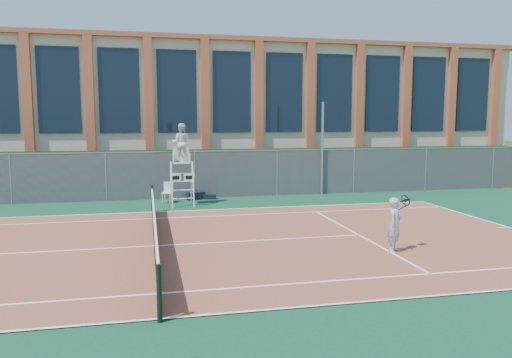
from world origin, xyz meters
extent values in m
plane|color=#233814|center=(0.00, 0.00, 0.00)|extent=(120.00, 120.00, 0.00)
cube|color=#0E3E2E|center=(0.00, 1.00, 0.01)|extent=(36.00, 20.00, 0.01)
cube|color=brown|center=(0.00, 0.00, 0.02)|extent=(23.77, 10.97, 0.02)
cylinder|color=black|center=(0.00, -5.60, 0.55)|extent=(0.10, 0.10, 1.10)
cylinder|color=black|center=(0.00, 5.60, 0.55)|extent=(0.10, 0.10, 1.10)
cube|color=black|center=(0.00, 0.00, 0.46)|extent=(0.03, 11.00, 0.86)
cube|color=white|center=(0.00, 0.00, 0.92)|extent=(0.06, 11.20, 0.07)
cube|color=black|center=(0.00, 10.00, 1.10)|extent=(40.00, 1.40, 2.20)
cube|color=beige|center=(0.00, 18.00, 4.00)|extent=(44.00, 10.00, 8.00)
cube|color=#AC5132|center=(0.00, 18.00, 8.10)|extent=(45.00, 10.60, 0.25)
cylinder|color=#9EA0A5|center=(8.27, 8.70, 2.27)|extent=(0.12, 0.12, 4.54)
cylinder|color=white|center=(0.83, 6.50, 0.93)|extent=(0.06, 0.54, 1.95)
cylinder|color=white|center=(1.73, 6.50, 0.93)|extent=(0.06, 0.54, 1.95)
cylinder|color=white|center=(0.83, 7.50, 0.93)|extent=(0.06, 0.54, 1.95)
cylinder|color=white|center=(1.73, 7.50, 0.93)|extent=(0.06, 0.54, 1.95)
cube|color=white|center=(1.28, 7.00, 1.86)|extent=(0.70, 0.60, 0.06)
cube|color=white|center=(1.28, 7.28, 2.20)|extent=(0.70, 0.05, 0.60)
cube|color=white|center=(1.00, 6.60, 1.26)|extent=(0.44, 0.03, 0.34)
cube|color=white|center=(1.56, 6.60, 1.26)|extent=(0.44, 0.03, 0.34)
imported|color=silver|center=(1.28, 7.05, 2.71)|extent=(0.90, 0.76, 1.65)
cube|color=silver|center=(0.67, 7.71, 0.46)|extent=(0.56, 0.56, 0.04)
cube|color=silver|center=(0.74, 7.89, 0.71)|extent=(0.42, 0.19, 0.46)
cylinder|color=silver|center=(0.45, 7.61, 0.23)|extent=(0.03, 0.03, 0.43)
cylinder|color=silver|center=(0.77, 7.48, 0.23)|extent=(0.03, 0.03, 0.43)
cylinder|color=silver|center=(0.57, 7.94, 0.23)|extent=(0.03, 0.03, 0.43)
cylinder|color=silver|center=(0.90, 7.81, 0.23)|extent=(0.03, 0.03, 0.43)
cube|color=black|center=(1.99, 8.33, 0.19)|extent=(0.90, 0.59, 0.36)
cube|color=black|center=(2.64, 8.34, 0.13)|extent=(0.63, 0.36, 0.24)
imported|color=#ADB5CF|center=(6.54, -2.06, 0.79)|extent=(0.66, 0.64, 1.52)
torus|color=#191245|center=(6.94, -1.86, 1.43)|extent=(0.38, 0.30, 0.30)
sphere|color=#CCE533|center=(7.04, -1.68, 1.38)|extent=(0.07, 0.07, 0.07)
camera|label=1|loc=(-0.15, -14.53, 3.71)|focal=35.00mm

